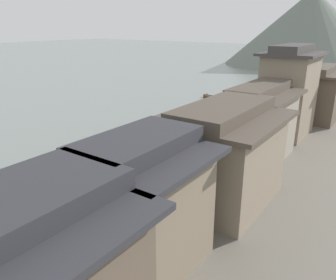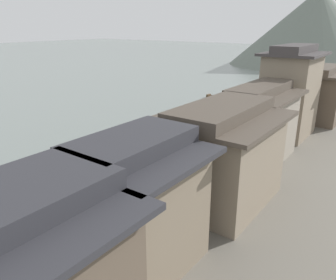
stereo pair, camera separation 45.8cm
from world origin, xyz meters
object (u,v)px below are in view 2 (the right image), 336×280
at_px(boat_upstream_distant, 131,150).
at_px(mooring_post_dock_near, 70,242).
at_px(boat_midriver_drifting, 301,98).
at_px(mooring_post_dock_far, 210,156).
at_px(boat_midriver_upstream, 48,239).
at_px(house_waterfront_far, 290,92).
at_px(boat_crossing_west, 147,189).
at_px(house_waterfront_narrow, 258,124).
at_px(boat_moored_second, 269,110).
at_px(house_waterfront_tall, 219,154).
at_px(house_waterfront_end, 316,94).
at_px(boat_moored_nearest, 221,98).
at_px(house_waterfront_second, 134,202).
at_px(boat_moored_far, 219,116).
at_px(mooring_post_dock_mid, 157,189).
at_px(boat_moored_third, 246,130).

height_order(boat_upstream_distant, mooring_post_dock_near, mooring_post_dock_near).
height_order(boat_midriver_drifting, boat_upstream_distant, boat_midriver_drifting).
relative_size(boat_upstream_distant, mooring_post_dock_far, 4.45).
xyz_separation_m(boat_midriver_upstream, house_waterfront_far, (4.98, 24.17, 4.94)).
relative_size(boat_crossing_west, house_waterfront_narrow, 0.56).
bearing_deg(boat_moored_second, house_waterfront_tall, -76.23).
relative_size(house_waterfront_far, house_waterfront_end, 1.18).
bearing_deg(house_waterfront_narrow, boat_moored_nearest, 123.74).
relative_size(boat_moored_nearest, house_waterfront_second, 0.82).
bearing_deg(house_waterfront_end, boat_moored_far, -162.75).
bearing_deg(boat_moored_nearest, mooring_post_dock_mid, -69.27).
bearing_deg(house_waterfront_tall, boat_moored_nearest, 117.38).
xyz_separation_m(house_waterfront_narrow, house_waterfront_far, (-0.05, 7.86, 1.31)).
bearing_deg(house_waterfront_end, boat_crossing_west, -101.47).
bearing_deg(boat_moored_third, boat_moored_nearest, 127.22).
xyz_separation_m(boat_midriver_drifting, house_waterfront_end, (5.04, -13.34, 3.48)).
bearing_deg(house_waterfront_narrow, boat_moored_second, 107.06).
bearing_deg(house_waterfront_second, house_waterfront_end, 89.44).
height_order(house_waterfront_far, mooring_post_dock_far, house_waterfront_far).
xyz_separation_m(boat_crossing_west, mooring_post_dock_near, (1.59, -7.75, 0.85)).
distance_m(boat_moored_far, house_waterfront_narrow, 16.18).
distance_m(house_waterfront_end, mooring_post_dock_near, 32.44).
relative_size(mooring_post_dock_mid, mooring_post_dock_far, 0.83).
bearing_deg(boat_moored_far, boat_upstream_distant, -92.26).
relative_size(house_waterfront_tall, house_waterfront_narrow, 0.98).
bearing_deg(boat_midriver_upstream, boat_moored_far, 99.65).
distance_m(boat_moored_nearest, house_waterfront_tall, 33.61).
height_order(boat_moored_third, boat_moored_far, boat_moored_third).
bearing_deg(boat_moored_second, house_waterfront_far, -62.77).
distance_m(boat_moored_far, house_waterfront_tall, 22.93).
distance_m(house_waterfront_second, house_waterfront_far, 23.02).
distance_m(boat_upstream_distant, mooring_post_dock_near, 15.17).
relative_size(house_waterfront_end, mooring_post_dock_far, 7.87).
xyz_separation_m(house_waterfront_end, mooring_post_dock_far, (-3.36, -18.30, -2.53)).
height_order(boat_moored_second, mooring_post_dock_mid, mooring_post_dock_mid).
bearing_deg(house_waterfront_end, mooring_post_dock_near, -95.97).
xyz_separation_m(boat_upstream_distant, house_waterfront_narrow, (10.52, 3.63, 3.51)).
bearing_deg(boat_moored_far, boat_moored_second, 60.01).
bearing_deg(boat_moored_second, mooring_post_dock_mid, -83.67).
height_order(house_waterfront_narrow, house_waterfront_end, same).
bearing_deg(house_waterfront_second, house_waterfront_far, 91.06).
distance_m(boat_moored_third, house_waterfront_tall, 17.55).
height_order(boat_upstream_distant, boat_crossing_west, boat_crossing_west).
bearing_deg(house_waterfront_tall, mooring_post_dock_near, -110.96).
bearing_deg(boat_upstream_distant, house_waterfront_tall, -20.05).
height_order(house_waterfront_tall, mooring_post_dock_far, house_waterfront_tall).
bearing_deg(house_waterfront_narrow, house_waterfront_tall, -84.78).
distance_m(boat_moored_nearest, boat_moored_far, 10.79).
relative_size(house_waterfront_narrow, house_waterfront_far, 0.91).
height_order(boat_moored_far, mooring_post_dock_far, mooring_post_dock_far).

